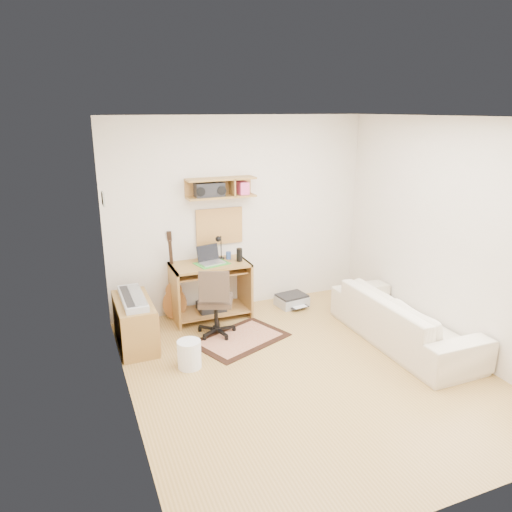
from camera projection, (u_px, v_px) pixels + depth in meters
name	position (u px, v px, depth m)	size (l,w,h in m)	color
floor	(306.00, 371.00, 5.14)	(3.60, 4.00, 0.01)	tan
ceiling	(315.00, 116.00, 4.38)	(3.60, 4.00, 0.01)	white
back_wall	(240.00, 214.00, 6.53)	(3.60, 0.01, 2.60)	silver
left_wall	(122.00, 277.00, 4.11)	(0.01, 4.00, 2.60)	silver
right_wall	(453.00, 237.00, 5.41)	(0.01, 4.00, 2.60)	silver
wall_shelf	(221.00, 188.00, 6.19)	(0.90, 0.25, 0.26)	olive
cork_board	(219.00, 226.00, 6.44)	(0.64, 0.03, 0.49)	#AA7855
wall_photo	(103.00, 199.00, 5.32)	(0.02, 0.20, 0.15)	#4C8CBF
desk	(211.00, 291.00, 6.37)	(1.00, 0.55, 0.75)	olive
laptop	(212.00, 255.00, 6.21)	(0.31, 0.31, 0.23)	silver
speaker	(239.00, 255.00, 6.33)	(0.08, 0.08, 0.17)	black
desk_lamp	(221.00, 247.00, 6.41)	(0.11, 0.11, 0.33)	black
pencil_cup	(228.00, 255.00, 6.44)	(0.07, 0.07, 0.10)	#304C92
boombox	(209.00, 190.00, 6.14)	(0.37, 0.17, 0.19)	black
rug	(241.00, 339.00, 5.84)	(1.07, 0.71, 0.01)	beige
task_chair	(216.00, 301.00, 5.85)	(0.45, 0.45, 0.88)	#3C2F23
cabinet	(135.00, 323.00, 5.64)	(0.40, 0.90, 0.55)	olive
music_keyboard	(133.00, 298.00, 5.55)	(0.25, 0.79, 0.07)	#B2B5BA
guitar	(173.00, 276.00, 6.26)	(0.31, 0.20, 1.18)	#B26F37
waste_basket	(189.00, 354.00, 5.17)	(0.26, 0.26, 0.31)	white
printer	(292.00, 300.00, 6.82)	(0.41, 0.32, 0.16)	#A5A8AA
sofa	(404.00, 311.00, 5.67)	(2.01, 0.59, 0.79)	beige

